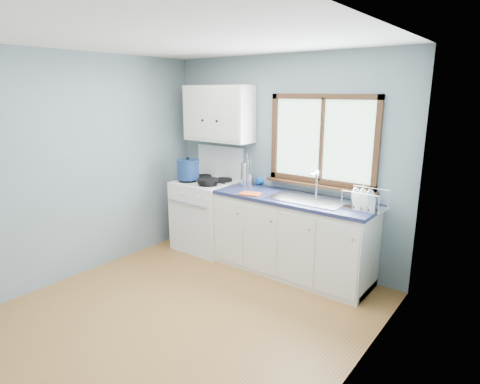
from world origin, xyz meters
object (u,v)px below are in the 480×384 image
Objects in this scene: thermos at (244,175)px; gas_range at (207,213)px; utensil_crock at (249,179)px; sink at (307,205)px; skillet at (208,181)px; dish_rack at (364,203)px; stockpot at (188,169)px; base_cabinets at (292,240)px.

gas_range is at bearing -170.65° from thermos.
utensil_crock is 1.35× the size of thermos.
gas_range reaches higher than sink.
gas_range is 1.62× the size of sink.
thermos is at bearing 29.08° from skillet.
skillet is 0.99× the size of dish_rack.
thermos is at bearing 9.35° from gas_range.
thermos is 0.74× the size of dish_rack.
dish_rack is at bearing 1.63° from skillet.
stockpot is at bearing -162.53° from thermos.
sink is at bearing -8.43° from utensil_crock.
dish_rack is (2.29, 0.19, -0.12)m from stockpot.
gas_range reaches higher than stockpot.
stockpot is at bearing -159.10° from utensil_crock.
thermos is at bearing 174.54° from base_cabinets.
stockpot reaches higher than sink.
stockpot is (-1.49, -0.16, 0.68)m from base_cabinets.
dish_rack is at bearing 1.35° from gas_range.
skillet is at bearing -41.41° from gas_range.
gas_range is 3.36× the size of utensil_crock.
utensil_crock reaches higher than sink.
gas_range is 3.36× the size of skillet.
stockpot is 0.88× the size of utensil_crock.
thermos is at bearing -179.75° from dish_rack.
utensil_crock is (-0.90, 0.13, 0.14)m from sink.
base_cabinets is 4.54× the size of dish_rack.
sink is 0.92m from utensil_crock.
utensil_crock reaches higher than stockpot.
sink is at bearing 3.15° from skillet.
utensil_crock is (-0.72, 0.13, 0.59)m from base_cabinets.
thermos is at bearing 175.56° from sink.
gas_range is at bearing -165.38° from utensil_crock.
utensil_crock is at bearing 14.62° from gas_range.
sink reaches higher than dish_rack.
skillet is 1.13× the size of stockpot.
dish_rack is (1.55, -0.04, -0.10)m from thermos.
dish_rack is (0.62, 0.03, 0.12)m from sink.
skillet reaches higher than base_cabinets.
utensil_crock is 1.53m from dish_rack.
sink is 2.06× the size of dish_rack.
stockpot is 0.77m from thermos.
gas_range is 4.53× the size of thermos.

